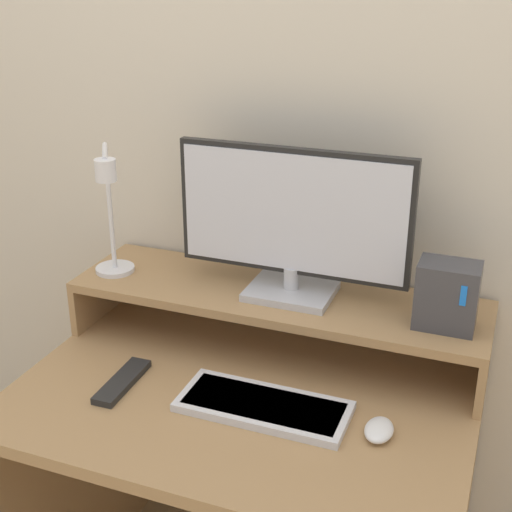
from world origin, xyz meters
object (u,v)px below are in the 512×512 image
at_px(router_dock, 447,295).
at_px(mouse, 379,430).
at_px(monitor, 292,222).
at_px(keyboard, 264,406).
at_px(remote_control, 122,382).
at_px(desk_lamp, 110,216).

bearing_deg(router_dock, mouse, -109.17).
relative_size(monitor, mouse, 6.35).
distance_m(keyboard, remote_control, 0.33).
distance_m(monitor, router_dock, 0.38).
bearing_deg(router_dock, remote_control, -158.36).
bearing_deg(monitor, router_dock, -4.58).
distance_m(desk_lamp, mouse, 0.80).
xyz_separation_m(monitor, desk_lamp, (-0.44, -0.08, -0.02)).
height_order(router_dock, remote_control, router_dock).
height_order(monitor, desk_lamp, monitor).
bearing_deg(remote_control, desk_lamp, 122.41).
relative_size(desk_lamp, keyboard, 0.92).
xyz_separation_m(keyboard, mouse, (0.25, 0.00, 0.00)).
height_order(monitor, router_dock, monitor).
bearing_deg(router_dock, monitor, 175.42).
xyz_separation_m(router_dock, keyboard, (-0.33, -0.24, -0.21)).
distance_m(desk_lamp, keyboard, 0.59).
bearing_deg(monitor, remote_control, -135.85).
distance_m(desk_lamp, remote_control, 0.40).
bearing_deg(desk_lamp, remote_control, -57.59).
relative_size(desk_lamp, router_dock, 2.27).
bearing_deg(keyboard, router_dock, 35.92).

